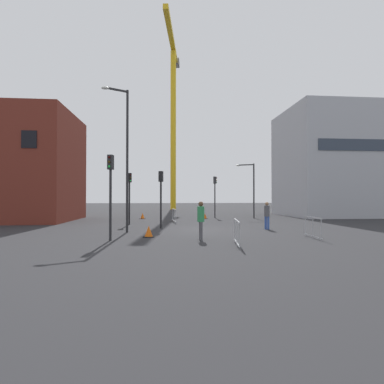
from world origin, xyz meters
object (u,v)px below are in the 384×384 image
pedestrian_walking (267,213)px  traffic_cone_on_verge (149,232)px  traffic_light_corner (110,183)px  traffic_cone_by_barrier (205,216)px  traffic_light_island (161,190)px  construction_crane (173,102)px  streetlamp_tall (125,150)px  traffic_light_median (215,190)px  streetlamp_short (251,185)px  traffic_light_crosswalk (129,190)px  pedestrian_waiting (201,217)px  traffic_cone_striped (143,216)px

pedestrian_walking → traffic_cone_on_verge: (-7.34, -2.98, -0.75)m
traffic_light_corner → traffic_cone_by_barrier: size_ratio=8.06×
traffic_light_island → construction_crane: bearing=87.0°
streetlamp_tall → pedestrian_walking: streetlamp_tall is taller
traffic_light_median → traffic_light_corner: traffic_light_corner is taller
streetlamp_short → traffic_light_island: (-8.59, -8.64, -0.70)m
traffic_light_corner → pedestrian_walking: (9.10, 4.15, -1.72)m
traffic_light_corner → traffic_light_island: bearing=66.7°
pedestrian_walking → traffic_light_crosswalk: bearing=155.9°
streetlamp_tall → traffic_cone_on_verge: bearing=-53.3°
streetlamp_short → traffic_light_median: streetlamp_short is taller
streetlamp_tall → traffic_cone_on_verge: streetlamp_tall is taller
streetlamp_short → pedestrian_walking: size_ratio=3.03×
streetlamp_short → traffic_light_corner: 17.79m
pedestrian_waiting → traffic_cone_by_barrier: 14.19m
construction_crane → streetlamp_tall: 33.88m
traffic_light_island → pedestrian_waiting: traffic_light_island is taller
streetlamp_short → traffic_cone_on_verge: streetlamp_short is taller
traffic_cone_by_barrier → pedestrian_walking: bearing=-74.2°
streetlamp_tall → traffic_light_median: (7.30, 11.85, -2.08)m
traffic_light_corner → pedestrian_waiting: size_ratio=2.20×
pedestrian_waiting → traffic_cone_by_barrier: bearing=81.7°
traffic_cone_striped → traffic_light_median: bearing=6.7°
traffic_cone_on_verge → construction_crane: bearing=86.4°
construction_crane → pedestrian_waiting: construction_crane is taller
traffic_light_island → traffic_cone_by_barrier: bearing=64.2°
construction_crane → traffic_light_corner: 37.65m
pedestrian_waiting → traffic_cone_on_verge: size_ratio=3.24×
traffic_cone_striped → construction_crane: bearing=80.5°
traffic_light_corner → traffic_cone_striped: (0.46, 14.23, -2.49)m
construction_crane → traffic_cone_by_barrier: 27.02m
traffic_cone_on_verge → pedestrian_waiting: bearing=-28.4°
construction_crane → traffic_light_island: construction_crane is taller
streetlamp_short → traffic_cone_striped: size_ratio=9.71×
pedestrian_walking → pedestrian_waiting: 6.48m
construction_crane → traffic_light_corner: size_ratio=6.60×
pedestrian_walking → construction_crane: bearing=99.9°
streetlamp_tall → traffic_light_median: streetlamp_tall is taller
traffic_light_island → pedestrian_waiting: (2.00, -5.61, -1.46)m
traffic_cone_on_verge → traffic_cone_by_barrier: bearing=69.9°
traffic_cone_by_barrier → traffic_light_crosswalk: bearing=-139.3°
traffic_light_corner → traffic_light_median: bearing=63.4°
pedestrian_waiting → traffic_cone_striped: (-3.86, 14.45, -0.84)m
streetlamp_short → traffic_cone_by_barrier: size_ratio=10.45×
traffic_light_crosswalk → pedestrian_waiting: traffic_light_crosswalk is taller
traffic_light_median → pedestrian_waiting: traffic_light_median is taller
streetlamp_tall → traffic_cone_by_barrier: bearing=59.9°
construction_crane → traffic_cone_on_verge: bearing=-93.6°
traffic_light_median → traffic_light_island: (-5.22, -9.66, -0.19)m
streetlamp_short → traffic_light_crosswalk: 12.44m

